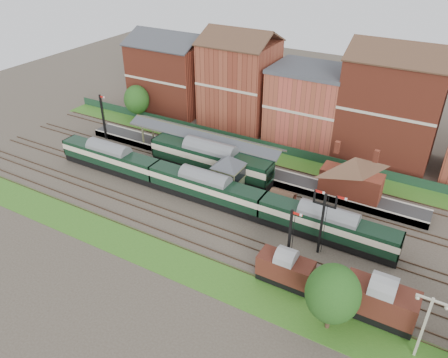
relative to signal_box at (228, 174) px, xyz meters
The scene contains 20 objects.
ground 5.45m from the signal_box, 47.29° to the right, with size 160.00×160.00×0.00m, color #473D33.
grass_back 13.47m from the signal_box, 76.76° to the left, with size 90.00×4.50×0.06m, color #2D6619.
grass_front 15.86m from the signal_box, 78.87° to the right, with size 90.00×5.00×0.06m, color #2D6619.
fence 15.25m from the signal_box, 78.50° to the left, with size 90.00×0.12×1.50m, color #193823.
platform 7.31m from the signal_box, 107.10° to the left, with size 55.00×3.40×1.00m, color #2D2D2D.
signal_box is the anchor object (origin of this frame).
brick_hut 8.25m from the signal_box, ahead, with size 3.20×2.64×2.94m.
station_building 16.37m from the signal_box, 23.43° to the left, with size 8.10×8.10×5.90m.
canopy 10.40m from the signal_box, 140.91° to the left, with size 26.00×3.89×4.08m.
semaphore_bracket 16.16m from the signal_box, 20.92° to the right, with size 3.60×0.25×8.18m.
semaphore_platform_end 27.41m from the signal_box, behind, with size 1.23×0.25×8.00m.
semaphore_siding 16.60m from the signal_box, 38.20° to the right, with size 1.23×0.25×8.00m.
yard_lamp 30.78m from the signal_box, 28.65° to the right, with size 2.60×0.22×7.00m.
town_backdrop 22.26m from the signal_box, 82.60° to the left, with size 69.00×10.00×16.00m.
dmu_train 3.79m from the signal_box, 117.74° to the right, with size 50.26×2.64×3.86m.
platform_railcar 5.87m from the signal_box, 146.16° to the left, with size 19.29×3.04×4.44m.
goods_van_a 18.31m from the signal_box, 42.12° to the right, with size 5.71×2.48×3.47m.
goods_van_b 26.13m from the signal_box, 27.97° to the right, with size 6.75×2.92×4.09m.
tree_far 24.89m from the signal_box, 38.91° to the right, with size 4.98×4.98×7.27m.
tree_back 30.43m from the signal_box, 153.05° to the left, with size 4.66×4.66×6.81m.
Camera 1 is at (21.73, -41.44, 33.25)m, focal length 35.00 mm.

